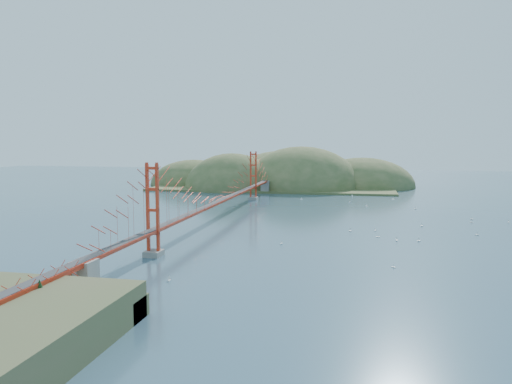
% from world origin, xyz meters
% --- Properties ---
extents(ground, '(320.00, 320.00, 0.00)m').
position_xyz_m(ground, '(0.00, 0.00, 0.00)').
color(ground, '#325165').
rests_on(ground, ground).
extents(bridge, '(2.20, 94.40, 12.00)m').
position_xyz_m(bridge, '(0.00, 0.18, 7.01)').
color(bridge, gray).
rests_on(bridge, ground).
extents(approach_viaduct, '(1.40, 12.00, 3.38)m').
position_xyz_m(approach_viaduct, '(0.00, -51.91, 2.55)').
color(approach_viaduct, red).
rests_on(approach_viaduct, ground).
extents(promontory, '(9.00, 6.00, 0.24)m').
position_xyz_m(promontory, '(0.00, -48.50, 0.12)').
color(promontory, '#59544C').
rests_on(promontory, ground).
extents(fort, '(3.70, 2.30, 1.75)m').
position_xyz_m(fort, '(0.40, -47.80, 0.67)').
color(fort, brown).
rests_on(fort, ground).
extents(far_headlands, '(84.00, 58.00, 25.00)m').
position_xyz_m(far_headlands, '(2.21, 68.52, 0.00)').
color(far_headlands, olive).
rests_on(far_headlands, ground).
extents(sailboat_15, '(0.42, 0.50, 0.58)m').
position_xyz_m(sailboat_15, '(23.39, 42.00, 0.14)').
color(sailboat_15, white).
rests_on(sailboat_15, ground).
extents(sailboat_6, '(0.54, 0.54, 0.58)m').
position_xyz_m(sailboat_6, '(28.97, -29.77, 0.14)').
color(sailboat_6, white).
rests_on(sailboat_6, ground).
extents(sailboat_14, '(0.54, 0.54, 0.58)m').
position_xyz_m(sailboat_14, '(27.67, -6.56, 0.14)').
color(sailboat_14, white).
rests_on(sailboat_14, ground).
extents(sailboat_10, '(0.41, 0.51, 0.60)m').
position_xyz_m(sailboat_10, '(6.00, -40.00, 0.14)').
color(sailboat_10, white).
rests_on(sailboat_10, ground).
extents(sailboat_2, '(0.55, 0.48, 0.63)m').
position_xyz_m(sailboat_2, '(27.87, -11.86, 0.14)').
color(sailboat_2, white).
rests_on(sailboat_2, ground).
extents(sailboat_17, '(0.53, 0.45, 0.61)m').
position_xyz_m(sailboat_17, '(33.23, 37.44, 0.14)').
color(sailboat_17, white).
rests_on(sailboat_17, ground).
extents(sailboat_11, '(0.55, 0.55, 0.58)m').
position_xyz_m(sailboat_11, '(44.41, 4.95, 0.14)').
color(sailboat_11, white).
rests_on(sailboat_11, ground).
extents(sailboat_3, '(0.55, 0.44, 0.64)m').
position_xyz_m(sailboat_3, '(23.01, 29.36, 0.15)').
color(sailboat_3, white).
rests_on(sailboat_3, ground).
extents(sailboat_8, '(0.62, 0.62, 0.68)m').
position_xyz_m(sailboat_8, '(45.21, 8.49, 0.15)').
color(sailboat_8, white).
rests_on(sailboat_8, ground).
extents(sailboat_12, '(0.57, 0.53, 0.64)m').
position_xyz_m(sailboat_12, '(11.32, 33.22, 0.15)').
color(sailboat_12, white).
rests_on(sailboat_12, ground).
extents(sailboat_7, '(0.57, 0.57, 0.60)m').
position_xyz_m(sailboat_7, '(36.66, 20.85, 0.14)').
color(sailboat_7, white).
rests_on(sailboat_7, ground).
extents(sailboat_13, '(0.65, 0.65, 0.68)m').
position_xyz_m(sailboat_13, '(33.49, -13.86, 0.15)').
color(sailboat_13, white).
rests_on(sailboat_13, ground).
extents(sailboat_9, '(0.50, 0.57, 0.65)m').
position_xyz_m(sailboat_9, '(50.81, 6.32, 0.15)').
color(sailboat_9, white).
rests_on(sailboat_9, ground).
extents(sailboat_5, '(0.54, 0.61, 0.70)m').
position_xyz_m(sailboat_5, '(30.43, -13.98, 0.15)').
color(sailboat_5, white).
rests_on(sailboat_5, ground).
extents(sailboat_1, '(0.67, 0.67, 0.73)m').
position_xyz_m(sailboat_1, '(23.76, -7.90, 0.16)').
color(sailboat_1, white).
rests_on(sailboat_1, ground).
extents(sailboat_4, '(0.67, 0.67, 0.71)m').
position_xyz_m(sailboat_4, '(35.42, -0.76, 0.15)').
color(sailboat_4, white).
rests_on(sailboat_4, ground).
extents(sailboat_0, '(0.55, 0.56, 0.63)m').
position_xyz_m(sailboat_0, '(14.52, -19.64, 0.14)').
color(sailboat_0, white).
rests_on(sailboat_0, ground).
extents(sailboat_16, '(0.62, 0.62, 0.65)m').
position_xyz_m(sailboat_16, '(26.74, 23.23, 0.15)').
color(sailboat_16, white).
rests_on(sailboat_16, ground).
extents(sailboat_extra_0, '(0.60, 0.60, 0.62)m').
position_xyz_m(sailboat_extra_0, '(42.68, -7.31, 0.14)').
color(sailboat_extra_0, white).
rests_on(sailboat_extra_0, ground).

